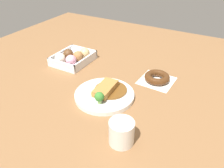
{
  "coord_description": "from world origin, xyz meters",
  "views": [
    {
      "loc": [
        -0.7,
        -0.47,
        0.52
      ],
      "look_at": [
        -0.03,
        -0.09,
        0.03
      ],
      "focal_mm": 36.05,
      "sensor_mm": 36.0,
      "label": 1
    }
  ],
  "objects_px": {
    "coffee_mug": "(121,132)",
    "chocolate_ring_donut": "(157,78)",
    "curry_plate": "(105,94)",
    "donut_box": "(73,58)"
  },
  "relations": [
    {
      "from": "curry_plate",
      "to": "coffee_mug",
      "type": "distance_m",
      "value": 0.24
    },
    {
      "from": "curry_plate",
      "to": "chocolate_ring_donut",
      "type": "xyz_separation_m",
      "value": [
        0.21,
        -0.14,
        0.0
      ]
    },
    {
      "from": "curry_plate",
      "to": "chocolate_ring_donut",
      "type": "height_order",
      "value": "curry_plate"
    },
    {
      "from": "curry_plate",
      "to": "coffee_mug",
      "type": "height_order",
      "value": "coffee_mug"
    },
    {
      "from": "coffee_mug",
      "to": "chocolate_ring_donut",
      "type": "bearing_deg",
      "value": 3.92
    },
    {
      "from": "donut_box",
      "to": "curry_plate",
      "type": "bearing_deg",
      "value": -121.23
    },
    {
      "from": "coffee_mug",
      "to": "donut_box",
      "type": "bearing_deg",
      "value": 52.31
    },
    {
      "from": "curry_plate",
      "to": "donut_box",
      "type": "height_order",
      "value": "curry_plate"
    },
    {
      "from": "donut_box",
      "to": "chocolate_ring_donut",
      "type": "bearing_deg",
      "value": -84.56
    },
    {
      "from": "coffee_mug",
      "to": "curry_plate",
      "type": "bearing_deg",
      "value": 43.15
    }
  ]
}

